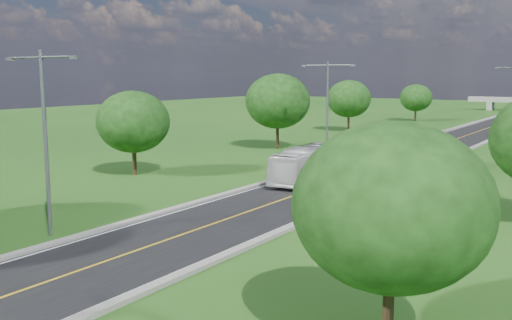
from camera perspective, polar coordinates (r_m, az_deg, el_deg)
The scene contains 14 objects.
ground at distance 70.28m, azimuth 17.01°, elevation 1.09°, with size 260.00×260.00×0.00m, color #1E4E16.
road at distance 76.00m, azimuth 18.34°, elevation 1.60°, with size 8.00×150.00×0.06m, color black.
curb_left at distance 77.23m, azimuth 15.31°, elevation 1.89°, with size 0.50×150.00×0.22m, color gray.
curb_right at distance 74.97m, azimuth 21.46°, elevation 1.41°, with size 0.50×150.00×0.22m, color gray.
speed_limit_sign at distance 47.71m, azimuth 15.28°, elevation -0.30°, with size 0.55×0.09×2.40m.
streetlight_near_left at distance 32.31m, azimuth -20.37°, elevation 3.11°, with size 5.90×0.25×10.00m.
streetlight_mid_left at distance 58.06m, azimuth 7.16°, elevation 5.79°, with size 5.90×0.25×10.00m.
tree_lb at distance 50.32m, azimuth -12.18°, elevation 3.75°, with size 6.30×6.30×7.33m.
tree_lc at distance 66.84m, azimuth 2.17°, elevation 5.90°, with size 7.56×7.56×8.79m.
tree_ld at distance 88.98m, azimuth 9.28°, elevation 6.07°, with size 6.72×6.72×7.82m.
tree_le at distance 110.43m, azimuth 15.71°, elevation 6.01°, with size 5.88×5.88×6.84m.
tree_ra at distance 18.32m, azimuth 13.44°, elevation -4.55°, with size 6.30×6.30×7.33m.
bus_outbound at distance 44.63m, azimuth 9.58°, elevation -0.84°, with size 2.42×10.34×2.88m, color silver.
bus_inbound at distance 46.73m, azimuth 4.98°, elevation -0.38°, with size 2.35×10.05×2.80m, color silver.
Camera 1 is at (20.16, -6.76, 8.74)m, focal length 40.00 mm.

